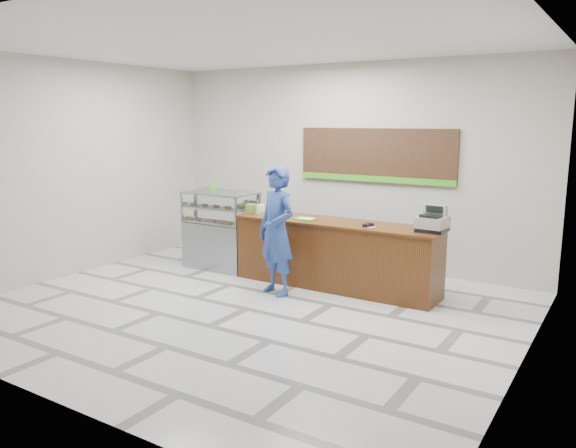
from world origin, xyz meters
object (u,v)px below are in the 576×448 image
Objects in this scene: display_case at (221,229)px; serving_tray at (305,219)px; customer at (277,231)px; cash_register at (433,222)px; sales_counter at (335,254)px.

display_case is 1.78m from serving_tray.
serving_tray is at bearing 100.15° from customer.
cash_register is at bearing 0.34° from display_case.
cash_register is (1.48, 0.02, 0.65)m from sales_counter.
customer is (-2.06, -0.76, -0.21)m from cash_register.
cash_register is at bearing 4.00° from serving_tray.
display_case is at bearing -174.99° from cash_register.
sales_counter is 1.72× the size of customer.
cash_register is 2.21m from customer.
customer is at bearing -97.76° from serving_tray.
display_case is 0.70× the size of customer.
cash_register reaches higher than sales_counter.
serving_tray is (1.74, -0.09, 0.36)m from display_case.
cash_register is 0.22× the size of customer.
serving_tray is 0.17× the size of customer.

